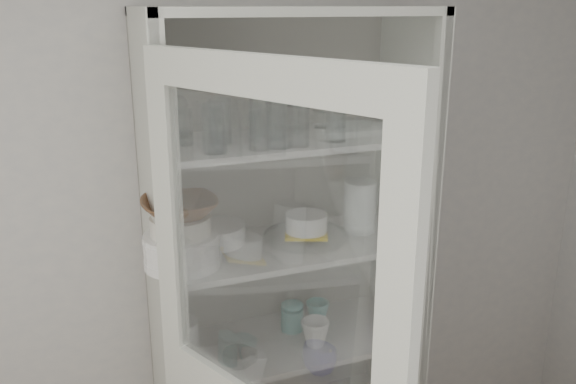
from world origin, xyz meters
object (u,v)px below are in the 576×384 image
object	(u,v)px
cream_bowl	(181,225)
glass_platter	(306,236)
goblet_0	(179,115)
plate_stack_front	(182,250)
measuring_cups	(238,357)
goblet_3	(323,106)
terracotta_bowl	(180,208)
pantry_cabinet	(282,312)
goblet_2	(297,105)
yellow_trivet	(306,232)
white_canister	(183,339)
teal_jar	(292,317)
white_ramekin	(306,222)
goblet_1	(296,109)
mug_white	(315,333)
grey_bowl_stack	(360,206)
mug_teal	(318,311)
mug_blue	(392,317)
plate_stack_back	(216,234)

from	to	relation	value
cream_bowl	glass_platter	distance (m)	0.51
glass_platter	goblet_0	bearing A→B (deg)	165.53
plate_stack_front	measuring_cups	distance (m)	0.47
goblet_3	measuring_cups	distance (m)	0.97
terracotta_bowl	measuring_cups	size ratio (longest dim) A/B	2.30
pantry_cabinet	goblet_2	bearing A→B (deg)	33.78
yellow_trivet	white_canister	world-z (taller)	yellow_trivet
measuring_cups	cream_bowl	bearing A→B (deg)	170.21
cream_bowl	yellow_trivet	xyz separation A→B (m)	(0.49, 0.07, -0.12)
yellow_trivet	glass_platter	bearing A→B (deg)	0.00
teal_jar	white_ramekin	bearing A→B (deg)	-45.35
goblet_2	goblet_1	bearing A→B (deg)	-117.29
goblet_1	measuring_cups	distance (m)	0.92
terracotta_bowl	teal_jar	xyz separation A→B (m)	(0.45, 0.11, -0.55)
goblet_0	white_canister	size ratio (longest dim) A/B	1.13
pantry_cabinet	mug_white	xyz separation A→B (m)	(0.07, -0.15, -0.03)
plate_stack_front	mug_white	world-z (taller)	plate_stack_front
teal_jar	plate_stack_front	bearing A→B (deg)	-165.81
goblet_2	pantry_cabinet	bearing A→B (deg)	-146.22
goblet_3	glass_platter	xyz separation A→B (m)	(-0.10, -0.09, -0.47)
pantry_cabinet	cream_bowl	world-z (taller)	pantry_cabinet
goblet_1	grey_bowl_stack	distance (m)	0.46
goblet_0	goblet_3	xyz separation A→B (m)	(0.54, -0.02, 0.00)
yellow_trivet	mug_teal	world-z (taller)	yellow_trivet
glass_platter	mug_blue	bearing A→B (deg)	-16.72
plate_stack_back	yellow_trivet	distance (m)	0.34
glass_platter	grey_bowl_stack	bearing A→B (deg)	0.00
plate_stack_front	plate_stack_back	size ratio (longest dim) A/B	1.18
mug_teal	measuring_cups	distance (m)	0.43
glass_platter	pantry_cabinet	bearing A→B (deg)	144.74
mug_teal	goblet_1	bearing A→B (deg)	177.20
plate_stack_front	white_ramekin	world-z (taller)	plate_stack_front
terracotta_bowl	pantry_cabinet	bearing A→B (deg)	17.27
plate_stack_front	white_canister	bearing A→B (deg)	90.00
goblet_2	white_canister	bearing A→B (deg)	-168.40
goblet_0	cream_bowl	distance (m)	0.39
plate_stack_front	mug_white	distance (m)	0.63
yellow_trivet	mug_teal	size ratio (longest dim) A/B	1.66
grey_bowl_stack	mug_blue	distance (m)	0.47
plate_stack_back	yellow_trivet	xyz separation A→B (m)	(0.33, -0.08, -0.01)
goblet_0	goblet_2	xyz separation A→B (m)	(0.44, -0.00, 0.01)
white_ramekin	plate_stack_back	bearing A→B (deg)	165.41
pantry_cabinet	goblet_1	size ratio (longest dim) A/B	13.03
mug_teal	measuring_cups	world-z (taller)	mug_teal
mug_teal	plate_stack_back	bearing A→B (deg)	176.12
grey_bowl_stack	mug_teal	xyz separation A→B (m)	(-0.14, 0.06, -0.46)
goblet_2	mug_white	world-z (taller)	goblet_2
pantry_cabinet	mug_blue	bearing A→B (deg)	-20.66
pantry_cabinet	plate_stack_front	distance (m)	0.57
pantry_cabinet	glass_platter	xyz separation A→B (m)	(0.08, -0.05, 0.33)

